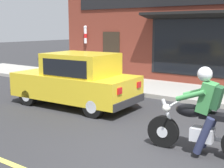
{
  "coord_description": "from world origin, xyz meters",
  "views": [
    {
      "loc": [
        -4.82,
        -2.47,
        2.29
      ],
      "look_at": [
        1.15,
        1.85,
        0.95
      ],
      "focal_mm": 50.0,
      "sensor_mm": 36.0,
      "label": 1
    }
  ],
  "objects": [
    {
      "name": "ground_plane",
      "position": [
        0.0,
        0.0,
        0.0
      ],
      "size": [
        80.0,
        80.0,
        0.0
      ],
      "primitive_type": "plane",
      "color": "#2B2B2D"
    },
    {
      "name": "sidewalk_curb",
      "position": [
        5.32,
        3.0,
        0.07
      ],
      "size": [
        2.6,
        22.0,
        0.14
      ],
      "primitive_type": "cube",
      "color": "#9E9B93",
      "rests_on": "ground"
    },
    {
      "name": "storefront_building",
      "position": [
        6.85,
        2.59,
        2.11
      ],
      "size": [
        1.25,
        11.6,
        4.2
      ],
      "color": "maroon",
      "rests_on": "ground"
    },
    {
      "name": "motorcycle_with_rider",
      "position": [
        0.49,
        -0.61,
        0.68
      ],
      "size": [
        0.59,
        2.02,
        1.62
      ],
      "color": "black",
      "rests_on": "ground"
    },
    {
      "name": "car_hatchback",
      "position": [
        1.83,
        3.63,
        0.77
      ],
      "size": [
        1.83,
        3.86,
        1.57
      ],
      "color": "black",
      "rests_on": "ground"
    }
  ]
}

